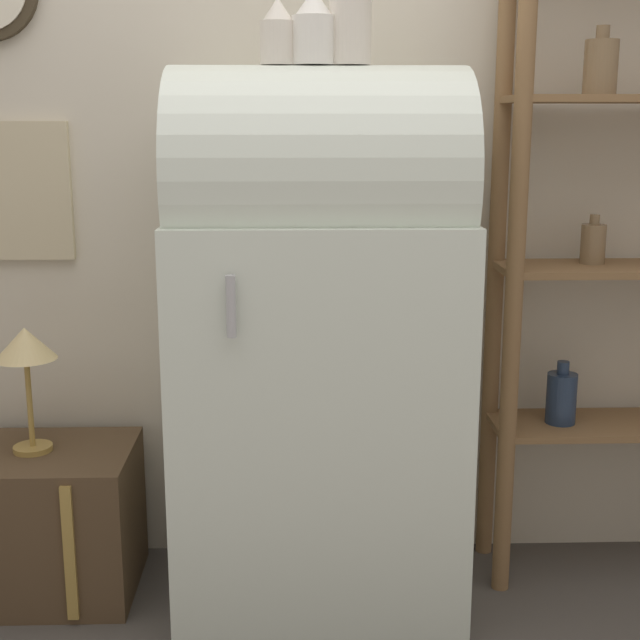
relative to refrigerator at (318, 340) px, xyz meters
name	(u,v)px	position (x,y,z in m)	size (l,w,h in m)	color
wall_back	(313,122)	(-0.01, 0.32, 0.59)	(7.00, 0.09, 2.70)	beige
refrigerator	(318,340)	(0.00, 0.00, 0.00)	(0.78, 0.62, 1.49)	silver
suitcase_trunk	(28,521)	(-0.84, 0.05, -0.55)	(0.62, 0.41, 0.43)	brown
shelf_unit	(621,231)	(0.87, 0.13, 0.28)	(0.73, 0.28, 1.90)	olive
vase_left	(278,34)	(-0.10, 0.01, 0.81)	(0.09, 0.09, 0.17)	silver
vase_center	(314,30)	(-0.01, 0.00, 0.82)	(0.11, 0.11, 0.19)	white
vase_right	(350,14)	(0.08, 0.01, 0.85)	(0.11, 0.11, 0.27)	silver
desk_lamp	(26,352)	(-0.81, 0.05, -0.04)	(0.17, 0.17, 0.36)	#AD8942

